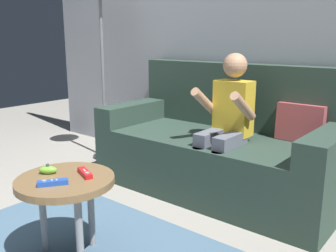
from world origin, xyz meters
TOP-DOWN VIEW (x-y plane):
  - wall_back at (0.00, 1.92)m, footprint 4.25×0.05m
  - couch at (0.20, 1.54)m, footprint 1.75×0.80m
  - person_seated_on_couch at (0.34, 1.35)m, footprint 0.35×0.43m
  - coffee_table at (0.09, 0.25)m, footprint 0.48×0.48m
  - game_remote_red_near_edge at (0.14, 0.33)m, footprint 0.14×0.08m
  - nunchuk_lime at (-0.03, 0.23)m, footprint 0.10×0.09m
  - game_remote_blue_far_corner at (0.12, 0.15)m, footprint 0.11×0.14m

SIDE VIEW (x-z plane):
  - couch at x=0.20m, z-range -0.15..0.77m
  - coffee_table at x=0.09m, z-range 0.17..0.60m
  - game_remote_red_near_edge at x=0.14m, z-range 0.44..0.46m
  - game_remote_blue_far_corner at x=0.12m, z-range 0.44..0.46m
  - nunchuk_lime at x=-0.03m, z-range 0.43..0.48m
  - person_seated_on_couch at x=0.34m, z-range 0.07..1.08m
  - wall_back at x=0.00m, z-range 0.00..2.50m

